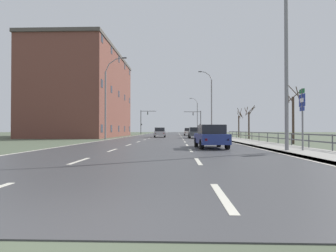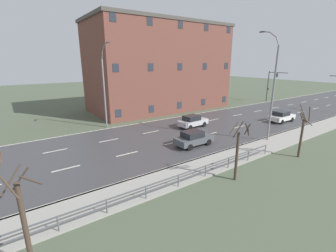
# 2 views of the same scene
# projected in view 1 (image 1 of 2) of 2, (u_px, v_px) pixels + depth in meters

# --- Properties ---
(ground_plane) EXTENTS (160.00, 160.00, 0.12)m
(ground_plane) POSITION_uv_depth(u_px,v_px,m) (169.00, 136.00, 50.96)
(ground_plane) COLOR #4C5642
(road_asphalt_strip) EXTENTS (14.00, 120.00, 0.03)m
(road_asphalt_strip) POSITION_uv_depth(u_px,v_px,m) (170.00, 135.00, 62.95)
(road_asphalt_strip) COLOR #3D3D3F
(road_asphalt_strip) RESTS_ON ground
(sidewalk_right) EXTENTS (3.00, 120.00, 0.12)m
(sidewalk_right) POSITION_uv_depth(u_px,v_px,m) (206.00, 135.00, 62.69)
(sidewalk_right) COLOR gray
(sidewalk_right) RESTS_ON ground
(guardrail) EXTENTS (0.07, 33.01, 1.00)m
(guardrail) POSITION_uv_depth(u_px,v_px,m) (263.00, 135.00, 25.63)
(guardrail) COLOR #515459
(guardrail) RESTS_ON ground
(street_lamp_foreground) EXTENTS (2.51, 0.24, 10.51)m
(street_lamp_foreground) POSITION_uv_depth(u_px,v_px,m) (283.00, 60.00, 14.77)
(street_lamp_foreground) COLOR slate
(street_lamp_foreground) RESTS_ON ground
(street_lamp_midground) EXTENTS (2.38, 0.24, 11.43)m
(street_lamp_midground) POSITION_uv_depth(u_px,v_px,m) (211.00, 104.00, 46.11)
(street_lamp_midground) COLOR slate
(street_lamp_midground) RESTS_ON ground
(street_lamp_distant) EXTENTS (2.34, 0.24, 10.46)m
(street_lamp_distant) POSITION_uv_depth(u_px,v_px,m) (197.00, 116.00, 77.44)
(street_lamp_distant) COLOR slate
(street_lamp_distant) RESTS_ON ground
(street_lamp_left_bank) EXTENTS (2.81, 0.24, 10.54)m
(street_lamp_left_bank) POSITION_uv_depth(u_px,v_px,m) (107.00, 99.00, 34.04)
(street_lamp_left_bank) COLOR slate
(street_lamp_left_bank) RESTS_ON ground
(highway_sign) EXTENTS (0.09, 0.68, 3.51)m
(highway_sign) POSITION_uv_depth(u_px,v_px,m) (302.00, 111.00, 14.56)
(highway_sign) COLOR slate
(highway_sign) RESTS_ON ground
(traffic_signal_right) EXTENTS (4.55, 0.36, 6.19)m
(traffic_signal_right) POSITION_uv_depth(u_px,v_px,m) (198.00, 119.00, 70.03)
(traffic_signal_right) COLOR #38383A
(traffic_signal_right) RESTS_ON ground
(traffic_signal_left) EXTENTS (4.13, 0.36, 6.36)m
(traffic_signal_left) POSITION_uv_depth(u_px,v_px,m) (143.00, 119.00, 70.25)
(traffic_signal_left) COLOR #38383A
(traffic_signal_left) RESTS_ON ground
(car_far_right) EXTENTS (2.03, 4.20, 1.57)m
(car_far_right) POSITION_uv_depth(u_px,v_px,m) (160.00, 132.00, 43.11)
(car_far_right) COLOR #B7B7BC
(car_far_right) RESTS_ON ground
(car_far_left) EXTENTS (1.87, 4.12, 1.57)m
(car_far_left) POSITION_uv_depth(u_px,v_px,m) (195.00, 133.00, 38.47)
(car_far_left) COLOR #474C51
(car_far_left) RESTS_ON ground
(car_distant) EXTENTS (2.02, 4.19, 1.57)m
(car_distant) POSITION_uv_depth(u_px,v_px,m) (211.00, 136.00, 17.83)
(car_distant) COLOR navy
(car_distant) RESTS_ON ground
(car_mid_centre) EXTENTS (1.89, 4.13, 1.57)m
(car_mid_centre) POSITION_uv_depth(u_px,v_px,m) (188.00, 132.00, 55.18)
(car_mid_centre) COLOR silver
(car_mid_centre) RESTS_ON ground
(brick_building) EXTENTS (12.12, 24.29, 14.79)m
(brick_building) POSITION_uv_depth(u_px,v_px,m) (86.00, 95.00, 47.16)
(brick_building) COLOR brown
(brick_building) RESTS_ON ground
(bare_tree_near) EXTENTS (1.45, 1.53, 5.22)m
(bare_tree_near) POSITION_uv_depth(u_px,v_px,m) (293.00, 116.00, 23.00)
(bare_tree_near) COLOR #423328
(bare_tree_near) RESTS_ON ground
(bare_tree_mid) EXTENTS (1.32, 1.39, 4.54)m
(bare_tree_mid) POSITION_uv_depth(u_px,v_px,m) (249.00, 122.00, 36.10)
(bare_tree_mid) COLOR #423328
(bare_tree_mid) RESTS_ON ground
(bare_tree_far) EXTENTS (1.09, 1.23, 4.84)m
(bare_tree_far) POSITION_uv_depth(u_px,v_px,m) (239.00, 124.00, 44.07)
(bare_tree_far) COLOR #423328
(bare_tree_far) RESTS_ON ground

